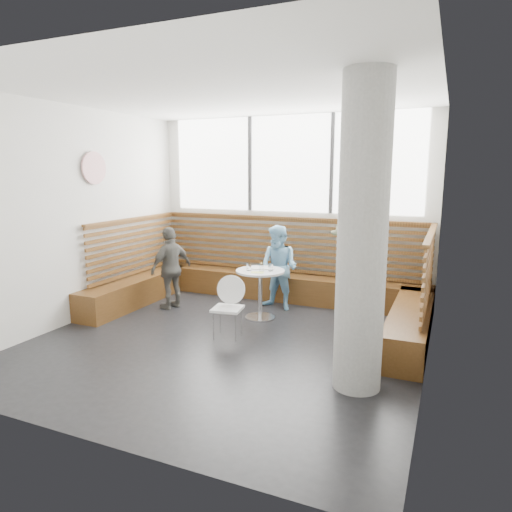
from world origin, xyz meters
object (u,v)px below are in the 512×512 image
at_px(adult_man, 351,275).
at_px(child_left, 171,268).
at_px(cafe_table, 260,284).
at_px(cafe_chair, 230,302).
at_px(concrete_column, 362,237).
at_px(child_back, 279,268).

height_order(adult_man, child_left, adult_man).
relative_size(cafe_table, cafe_chair, 0.91).
bearing_deg(cafe_table, cafe_chair, -95.17).
distance_m(concrete_column, child_back, 3.01).
xyz_separation_m(concrete_column, cafe_table, (-1.82, 1.71, -1.05)).
bearing_deg(cafe_table, concrete_column, -43.06).
height_order(cafe_table, adult_man, adult_man).
bearing_deg(child_back, cafe_chair, -83.79).
bearing_deg(adult_man, child_left, 89.43).
relative_size(cafe_table, child_left, 0.56).
distance_m(cafe_table, cafe_chair, 0.90).
distance_m(concrete_column, cafe_table, 2.71).
distance_m(cafe_chair, child_back, 1.49).
bearing_deg(child_left, concrete_column, 81.61).
bearing_deg(cafe_table, child_left, -177.42).
bearing_deg(adult_man, concrete_column, -166.90).
bearing_deg(child_left, cafe_table, 109.91).
bearing_deg(cafe_chair, adult_man, 22.10).
bearing_deg(concrete_column, child_back, 127.23).
distance_m(cafe_table, child_back, 0.60).
distance_m(cafe_table, adult_man, 1.41).
bearing_deg(child_back, cafe_table, -86.10).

